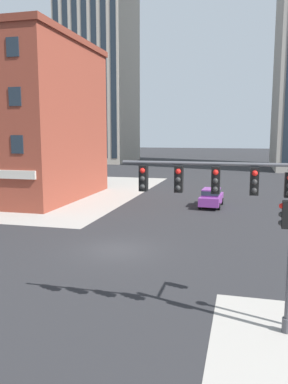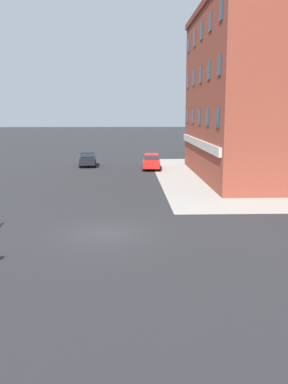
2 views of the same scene
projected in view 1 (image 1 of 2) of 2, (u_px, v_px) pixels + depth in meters
The scene contains 5 objects.
ground_plane at pixel (117, 250), 22.52m from camera, with size 320.00×320.00×0.00m, color #262628.
sidewalk_far_corner at pixel (9, 190), 46.56m from camera, with size 32.00×32.00×0.02m, color gray.
traffic_signal_main at pixel (247, 206), 13.06m from camera, with size 5.86×2.09×6.29m.
car_cross_eastbound at pixel (211, 197), 35.52m from camera, with size 2.02×4.47×1.68m.
residential_tower_skyline_left at pixel (98, 7), 88.38m from camera, with size 15.09×17.56×69.51m.
Camera 1 is at (6.86, -20.72, 6.62)m, focal length 36.69 mm.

